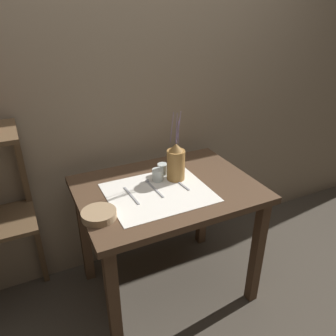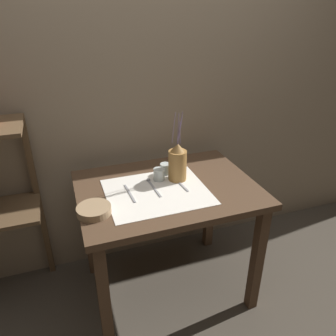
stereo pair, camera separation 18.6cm
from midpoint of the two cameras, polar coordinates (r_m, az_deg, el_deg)
ground_plane at (r=2.42m, az=-2.46°, el=-19.94°), size 12.00×12.00×0.00m
stone_wall_back at (r=2.20m, az=-8.36°, el=11.74°), size 7.00×0.06×2.40m
wooden_table at (r=1.98m, az=-2.84°, el=-6.35°), size 1.04×0.77×0.80m
linen_cloth at (r=1.86m, az=-4.58°, el=-4.33°), size 0.57×0.48×0.00m
pitcher_with_flowers at (r=1.95m, az=-1.36°, el=0.84°), size 0.11×0.11×0.43m
wooden_bowl at (r=1.70m, az=-15.07°, el=-7.96°), size 0.18×0.18×0.04m
glass_tumbler_near at (r=1.96m, az=-4.55°, el=-1.27°), size 0.07×0.07×0.07m
glass_tumbler_far at (r=2.03m, az=-3.58°, el=-0.26°), size 0.06×0.06×0.07m
fork_outer at (r=1.84m, az=-9.30°, el=-4.85°), size 0.02×0.20×0.00m
spoon_inner at (r=1.93m, az=-5.86°, el=-2.93°), size 0.03×0.22×0.02m
fork_inner at (r=1.94m, az=-0.73°, el=-2.66°), size 0.03×0.20×0.00m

